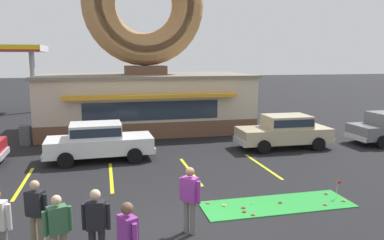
{
  "coord_description": "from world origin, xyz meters",
  "views": [
    {
      "loc": [
        -1.58,
        -8.58,
        4.32
      ],
      "look_at": [
        1.64,
        5.0,
        2.0
      ],
      "focal_mm": 35.0,
      "sensor_mm": 36.0,
      "label": 1
    }
  ],
  "objects_px": {
    "putting_flag_pin": "(338,185)",
    "pedestrian_hooded_kid": "(190,197)",
    "car_white": "(99,140)",
    "trash_bin": "(25,135)",
    "pedestrian_blue_sweater_man": "(96,224)",
    "pedestrian_clipboard_woman": "(36,211)",
    "golf_ball": "(252,203)",
    "pedestrian_leather_jacket_man": "(58,228)",
    "car_champagne": "(285,130)"
  },
  "relations": [
    {
      "from": "car_white",
      "to": "pedestrian_blue_sweater_man",
      "type": "xyz_separation_m",
      "value": [
        0.04,
        -8.5,
        0.06
      ]
    },
    {
      "from": "pedestrian_blue_sweater_man",
      "to": "pedestrian_hooded_kid",
      "type": "relative_size",
      "value": 0.99
    },
    {
      "from": "putting_flag_pin",
      "to": "pedestrian_clipboard_woman",
      "type": "xyz_separation_m",
      "value": [
        -8.53,
        -1.13,
        0.46
      ]
    },
    {
      "from": "pedestrian_hooded_kid",
      "to": "pedestrian_clipboard_woman",
      "type": "relative_size",
      "value": 1.04
    },
    {
      "from": "car_champagne",
      "to": "trash_bin",
      "type": "distance_m",
      "value": 12.85
    },
    {
      "from": "pedestrian_clipboard_woman",
      "to": "trash_bin",
      "type": "xyz_separation_m",
      "value": [
        -2.32,
        11.17,
        -0.4
      ]
    },
    {
      "from": "golf_ball",
      "to": "car_white",
      "type": "distance_m",
      "value": 7.64
    },
    {
      "from": "car_white",
      "to": "pedestrian_blue_sweater_man",
      "type": "relative_size",
      "value": 2.74
    },
    {
      "from": "car_champagne",
      "to": "trash_bin",
      "type": "bearing_deg",
      "value": 164.05
    },
    {
      "from": "golf_ball",
      "to": "car_white",
      "type": "xyz_separation_m",
      "value": [
        -4.45,
        6.15,
        0.82
      ]
    },
    {
      "from": "golf_ball",
      "to": "trash_bin",
      "type": "relative_size",
      "value": 0.04
    },
    {
      "from": "golf_ball",
      "to": "putting_flag_pin",
      "type": "xyz_separation_m",
      "value": [
        2.78,
        -0.15,
        0.39
      ]
    },
    {
      "from": "trash_bin",
      "to": "pedestrian_blue_sweater_man",
      "type": "bearing_deg",
      "value": -73.37
    },
    {
      "from": "car_champagne",
      "to": "pedestrian_hooded_kid",
      "type": "relative_size",
      "value": 2.71
    },
    {
      "from": "pedestrian_hooded_kid",
      "to": "trash_bin",
      "type": "distance_m",
      "value": 12.67
    },
    {
      "from": "trash_bin",
      "to": "pedestrian_leather_jacket_man",
      "type": "bearing_deg",
      "value": -76.62
    },
    {
      "from": "pedestrian_leather_jacket_man",
      "to": "pedestrian_clipboard_woman",
      "type": "bearing_deg",
      "value": 120.61
    },
    {
      "from": "car_white",
      "to": "car_champagne",
      "type": "relative_size",
      "value": 1.0
    },
    {
      "from": "pedestrian_hooded_kid",
      "to": "car_white",
      "type": "bearing_deg",
      "value": 106.84
    },
    {
      "from": "car_champagne",
      "to": "putting_flag_pin",
      "type": "bearing_deg",
      "value": -102.97
    },
    {
      "from": "trash_bin",
      "to": "car_white",
      "type": "bearing_deg",
      "value": -45.97
    },
    {
      "from": "golf_ball",
      "to": "pedestrian_leather_jacket_man",
      "type": "xyz_separation_m",
      "value": [
        -5.18,
        -2.24,
        0.82
      ]
    },
    {
      "from": "car_champagne",
      "to": "trash_bin",
      "type": "relative_size",
      "value": 4.72
    },
    {
      "from": "pedestrian_blue_sweater_man",
      "to": "trash_bin",
      "type": "bearing_deg",
      "value": 106.63
    },
    {
      "from": "putting_flag_pin",
      "to": "pedestrian_hooded_kid",
      "type": "bearing_deg",
      "value": -166.72
    },
    {
      "from": "putting_flag_pin",
      "to": "car_champagne",
      "type": "height_order",
      "value": "car_champagne"
    },
    {
      "from": "golf_ball",
      "to": "pedestrian_blue_sweater_man",
      "type": "distance_m",
      "value": 5.08
    },
    {
      "from": "pedestrian_blue_sweater_man",
      "to": "car_white",
      "type": "bearing_deg",
      "value": 90.28
    },
    {
      "from": "pedestrian_hooded_kid",
      "to": "pedestrian_clipboard_woman",
      "type": "xyz_separation_m",
      "value": [
        -3.56,
        0.04,
        -0.04
      ]
    },
    {
      "from": "golf_ball",
      "to": "car_champagne",
      "type": "height_order",
      "value": "car_champagne"
    },
    {
      "from": "car_white",
      "to": "trash_bin",
      "type": "xyz_separation_m",
      "value": [
        -3.61,
        3.74,
        -0.37
      ]
    },
    {
      "from": "pedestrian_blue_sweater_man",
      "to": "pedestrian_clipboard_woman",
      "type": "relative_size",
      "value": 1.03
    },
    {
      "from": "car_champagne",
      "to": "pedestrian_blue_sweater_man",
      "type": "height_order",
      "value": "pedestrian_blue_sweater_man"
    },
    {
      "from": "golf_ball",
      "to": "pedestrian_hooded_kid",
      "type": "height_order",
      "value": "pedestrian_hooded_kid"
    },
    {
      "from": "golf_ball",
      "to": "pedestrian_clipboard_woman",
      "type": "height_order",
      "value": "pedestrian_clipboard_woman"
    },
    {
      "from": "golf_ball",
      "to": "pedestrian_clipboard_woman",
      "type": "distance_m",
      "value": 5.95
    },
    {
      "from": "car_white",
      "to": "pedestrian_hooded_kid",
      "type": "relative_size",
      "value": 2.71
    },
    {
      "from": "golf_ball",
      "to": "pedestrian_leather_jacket_man",
      "type": "height_order",
      "value": "pedestrian_leather_jacket_man"
    },
    {
      "from": "car_champagne",
      "to": "pedestrian_blue_sweater_man",
      "type": "bearing_deg",
      "value": -134.94
    },
    {
      "from": "trash_bin",
      "to": "pedestrian_clipboard_woman",
      "type": "bearing_deg",
      "value": -78.28
    },
    {
      "from": "car_champagne",
      "to": "trash_bin",
      "type": "height_order",
      "value": "car_champagne"
    },
    {
      "from": "putting_flag_pin",
      "to": "pedestrian_blue_sweater_man",
      "type": "distance_m",
      "value": 7.54
    },
    {
      "from": "car_white",
      "to": "pedestrian_leather_jacket_man",
      "type": "height_order",
      "value": "car_white"
    },
    {
      "from": "putting_flag_pin",
      "to": "pedestrian_hooded_kid",
      "type": "height_order",
      "value": "pedestrian_hooded_kid"
    },
    {
      "from": "pedestrian_clipboard_woman",
      "to": "car_white",
      "type": "bearing_deg",
      "value": 80.12
    },
    {
      "from": "car_white",
      "to": "pedestrian_clipboard_woman",
      "type": "height_order",
      "value": "pedestrian_clipboard_woman"
    },
    {
      "from": "car_white",
      "to": "trash_bin",
      "type": "distance_m",
      "value": 5.21
    },
    {
      "from": "pedestrian_clipboard_woman",
      "to": "trash_bin",
      "type": "relative_size",
      "value": 1.67
    },
    {
      "from": "putting_flag_pin",
      "to": "pedestrian_leather_jacket_man",
      "type": "distance_m",
      "value": 8.24
    },
    {
      "from": "pedestrian_leather_jacket_man",
      "to": "pedestrian_clipboard_woman",
      "type": "xyz_separation_m",
      "value": [
        -0.57,
        0.96,
        0.03
      ]
    }
  ]
}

